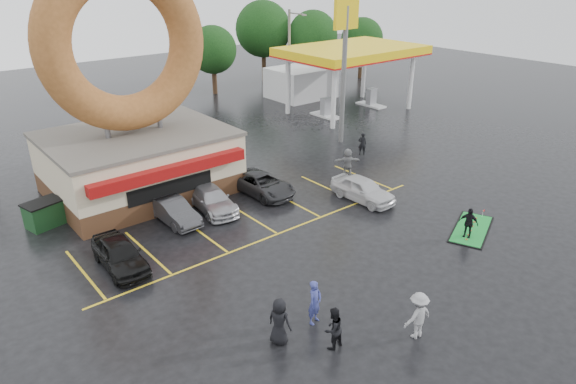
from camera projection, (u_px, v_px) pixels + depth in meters
ground at (323, 261)px, 23.94m from camera, size 120.00×120.00×0.00m
donut_shop at (134, 120)px, 29.56m from camera, size 10.20×8.70×13.50m
gas_station at (329, 67)px, 48.77m from camera, size 12.30×13.65×5.90m
shell_sign at (345, 44)px, 36.91m from camera, size 2.20×0.36×10.60m
streetlight_mid at (177, 77)px, 39.09m from camera, size 0.40×2.21×9.00m
streetlight_right at (290, 58)px, 46.72m from camera, size 0.40×2.21×9.00m
tree_far_a at (313, 36)px, 58.04m from camera, size 5.60×5.60×8.00m
tree_far_b at (362, 39)px, 60.35m from camera, size 4.90×4.90×7.00m
tree_far_c at (263, 29)px, 58.29m from camera, size 6.30×6.30×9.00m
tree_far_d at (213, 50)px, 52.79m from camera, size 4.90×4.90×7.00m
car_black at (120, 254)px, 23.18m from camera, size 1.81×4.14×1.39m
car_dgrey at (174, 211)px, 27.35m from camera, size 1.50×3.90×1.27m
car_silver at (212, 199)px, 28.72m from camera, size 2.29×4.50×1.25m
car_grey at (262, 184)px, 30.68m from camera, size 2.41×4.70×1.27m
car_white at (363, 189)px, 29.81m from camera, size 1.81×4.16×1.40m
person_blue at (315, 302)px, 19.54m from camera, size 0.77×0.61×1.84m
person_blackjkt at (333, 328)px, 18.26m from camera, size 0.84×0.67×1.67m
person_hoodie at (418, 315)px, 18.76m from camera, size 1.29×0.84×1.89m
person_bystander at (279, 321)px, 18.47m from camera, size 0.89×1.06×1.86m
person_cameraman at (468, 223)px, 25.70m from camera, size 0.68×1.03×1.62m
person_walker_near at (348, 162)px, 33.27m from camera, size 1.71×1.35×1.82m
person_walker_far at (362, 144)px, 36.97m from camera, size 0.70×0.67×1.62m
dumpster at (45, 214)px, 26.94m from camera, size 2.04×1.60×1.30m
putting_green at (471, 229)px, 26.76m from camera, size 4.27×3.07×0.50m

